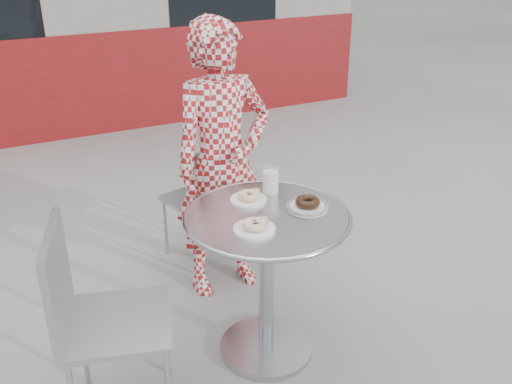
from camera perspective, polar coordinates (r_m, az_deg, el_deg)
name	(u,v)px	position (r m, az deg, el deg)	size (l,w,h in m)	color
ground	(262,343)	(3.02, 0.64, -14.91)	(60.00, 60.00, 0.00)	#9B9994
bistro_table	(267,251)	(2.64, 1.10, -5.88)	(0.76, 0.76, 0.77)	silver
chair_far	(202,222)	(3.61, -5.45, -3.02)	(0.46, 0.46, 0.79)	#A4A6AB
chair_left	(119,358)	(2.58, -13.56, -15.86)	(0.54, 0.53, 0.91)	#A4A6AB
seated_person	(223,163)	(3.10, -3.36, 2.95)	(0.56, 0.37, 1.54)	maroon
plate_far	(249,197)	(2.67, -0.71, -0.50)	(0.17, 0.17, 0.05)	white
plate_near	(255,226)	(2.41, -0.10, -3.44)	(0.18, 0.18, 0.05)	white
plate_checker	(307,205)	(2.61, 5.17, -1.30)	(0.20, 0.20, 0.05)	white
milk_cup	(271,181)	(2.74, 1.46, 1.13)	(0.08, 0.08, 0.13)	white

